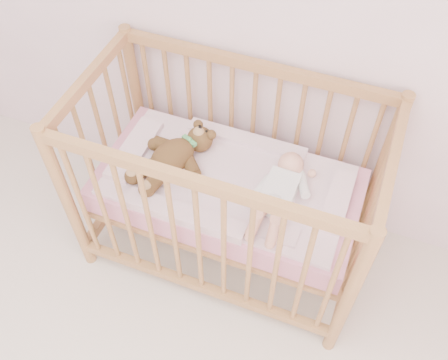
% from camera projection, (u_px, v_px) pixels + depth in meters
% --- Properties ---
extents(crib, '(1.36, 0.76, 1.00)m').
position_uv_depth(crib, '(228.00, 188.00, 2.35)').
color(crib, '#B7794E').
rests_on(crib, floor).
extents(mattress, '(1.22, 0.62, 0.13)m').
position_uv_depth(mattress, '(228.00, 190.00, 2.36)').
color(mattress, pink).
rests_on(mattress, crib).
extents(blanket, '(1.10, 0.58, 0.06)m').
position_uv_depth(blanket, '(228.00, 180.00, 2.30)').
color(blanket, pink).
rests_on(blanket, mattress).
extents(baby, '(0.27, 0.53, 0.13)m').
position_uv_depth(baby, '(280.00, 189.00, 2.17)').
color(baby, white).
rests_on(baby, blanket).
extents(teddy_bear, '(0.53, 0.60, 0.14)m').
position_uv_depth(teddy_bear, '(172.00, 156.00, 2.28)').
color(teddy_bear, brown).
rests_on(teddy_bear, blanket).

